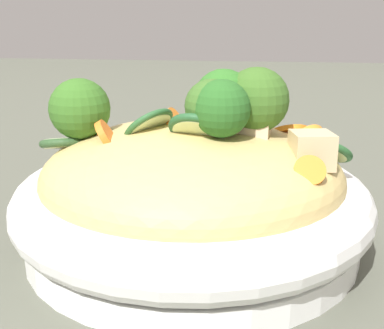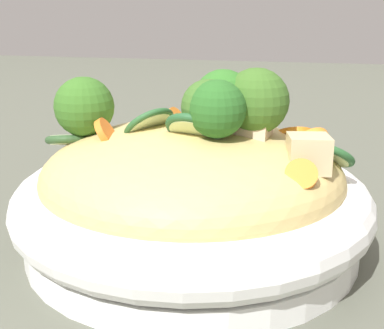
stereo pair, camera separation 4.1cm
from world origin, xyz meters
name	(u,v)px [view 1 (the left image)]	position (x,y,z in m)	size (l,w,h in m)	color
ground_plane	(192,243)	(0.00, 0.00, 0.00)	(3.00, 3.00, 0.00)	#545649
serving_bowl	(192,209)	(0.00, 0.00, 0.03)	(0.29, 0.29, 0.06)	white
noodle_heap	(192,174)	(0.00, 0.00, 0.06)	(0.24, 0.24, 0.08)	tan
broccoli_florets	(194,106)	(0.00, 0.00, 0.12)	(0.09, 0.19, 0.07)	#91AC69
carrot_coins	(222,135)	(-0.01, 0.02, 0.09)	(0.12, 0.18, 0.04)	orange
zucchini_slices	(181,138)	(0.01, -0.01, 0.09)	(0.08, 0.26, 0.05)	beige
chicken_chunks	(284,139)	(0.01, 0.07, 0.10)	(0.06, 0.08, 0.04)	#D2B98A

